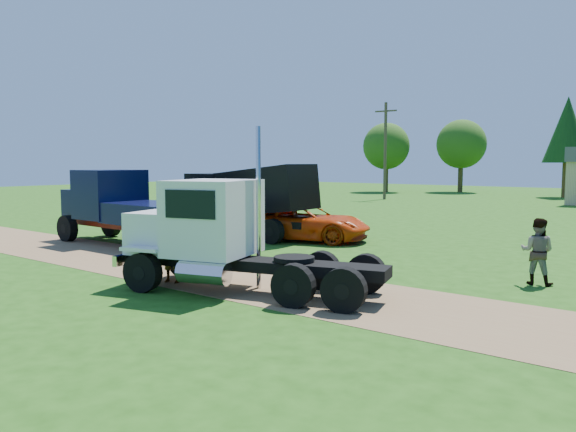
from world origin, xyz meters
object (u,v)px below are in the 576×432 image
Objects in this scene: white_semi_tractor at (216,234)px; orange_pickup at (305,223)px; spectator_a at (172,249)px; navy_truck at (120,206)px; black_dump_truck at (243,197)px.

white_semi_tractor reaches higher than orange_pickup.
white_semi_tractor is 3.85× the size of spectator_a.
orange_pickup is (5.74, 5.63, -0.81)m from navy_truck.
white_semi_tractor reaches higher than spectator_a.
navy_truck is 8.08m from orange_pickup.
black_dump_truck is (-6.77, 8.46, 0.35)m from white_semi_tractor.
white_semi_tractor is 10.22m from navy_truck.
spectator_a is (5.16, -8.63, -0.89)m from black_dump_truck.
orange_pickup is at bearing 85.91° from spectator_a.
black_dump_truck reaches higher than orange_pickup.
black_dump_truck reaches higher than spectator_a.
orange_pickup is (-3.79, 9.32, -0.72)m from white_semi_tractor.
white_semi_tractor is at bearing -174.83° from orange_pickup.
white_semi_tractor is 10.85m from black_dump_truck.
navy_truck is (-2.76, -4.77, -0.26)m from black_dump_truck.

